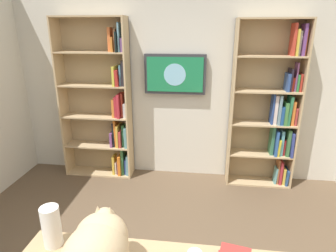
{
  "coord_description": "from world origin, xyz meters",
  "views": [
    {
      "loc": [
        -0.34,
        1.58,
        1.99
      ],
      "look_at": [
        -0.01,
        -1.05,
        1.1
      ],
      "focal_mm": 30.56,
      "sensor_mm": 36.0,
      "label": 1
    }
  ],
  "objects_px": {
    "bookshelf_right": "(104,105)",
    "bookshelf_left": "(272,110)",
    "cat": "(97,252)",
    "wall_mounted_tv": "(175,74)",
    "paper_towel_roll": "(51,226)"
  },
  "relations": [
    {
      "from": "bookshelf_left",
      "to": "bookshelf_right",
      "type": "bearing_deg",
      "value": -0.13
    },
    {
      "from": "bookshelf_right",
      "to": "paper_towel_roll",
      "type": "height_order",
      "value": "bookshelf_right"
    },
    {
      "from": "bookshelf_left",
      "to": "bookshelf_right",
      "type": "distance_m",
      "value": 2.21
    },
    {
      "from": "bookshelf_right",
      "to": "wall_mounted_tv",
      "type": "distance_m",
      "value": 1.05
    },
    {
      "from": "bookshelf_left",
      "to": "wall_mounted_tv",
      "type": "xyz_separation_m",
      "value": [
        1.25,
        -0.09,
        0.41
      ]
    },
    {
      "from": "bookshelf_left",
      "to": "bookshelf_right",
      "type": "height_order",
      "value": "bookshelf_right"
    },
    {
      "from": "wall_mounted_tv",
      "to": "cat",
      "type": "xyz_separation_m",
      "value": [
        0.12,
        2.63,
        -0.5
      ]
    },
    {
      "from": "cat",
      "to": "wall_mounted_tv",
      "type": "bearing_deg",
      "value": -92.61
    },
    {
      "from": "wall_mounted_tv",
      "to": "paper_towel_roll",
      "type": "distance_m",
      "value": 2.52
    },
    {
      "from": "bookshelf_left",
      "to": "cat",
      "type": "xyz_separation_m",
      "value": [
        1.37,
        2.55,
        -0.09
      ]
    },
    {
      "from": "bookshelf_right",
      "to": "bookshelf_left",
      "type": "bearing_deg",
      "value": 179.87
    },
    {
      "from": "bookshelf_left",
      "to": "cat",
      "type": "distance_m",
      "value": 2.9
    },
    {
      "from": "bookshelf_right",
      "to": "cat",
      "type": "bearing_deg",
      "value": 108.17
    },
    {
      "from": "bookshelf_left",
      "to": "paper_towel_roll",
      "type": "xyz_separation_m",
      "value": [
        1.74,
        2.33,
        -0.14
      ]
    },
    {
      "from": "bookshelf_left",
      "to": "wall_mounted_tv",
      "type": "distance_m",
      "value": 1.32
    }
  ]
}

